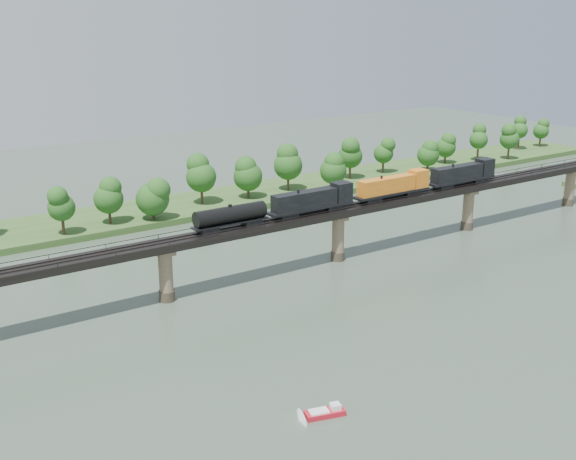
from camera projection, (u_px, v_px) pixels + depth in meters
ground at (439, 306)px, 131.41m from camera, size 400.00×400.00×0.00m
far_bank at (215, 202)px, 198.38m from camera, size 300.00×24.00×1.60m
bridge at (338, 236)px, 153.52m from camera, size 236.00×30.00×11.50m
bridge_superstructure at (339, 207)px, 151.65m from camera, size 220.00×4.90×0.75m
far_treeline at (194, 180)px, 188.07m from camera, size 289.06×17.54×13.60m
freight_train at (367, 191)px, 155.05m from camera, size 80.89×3.15×5.57m
motorboat at (325, 412)px, 95.80m from camera, size 5.72×3.30×1.51m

